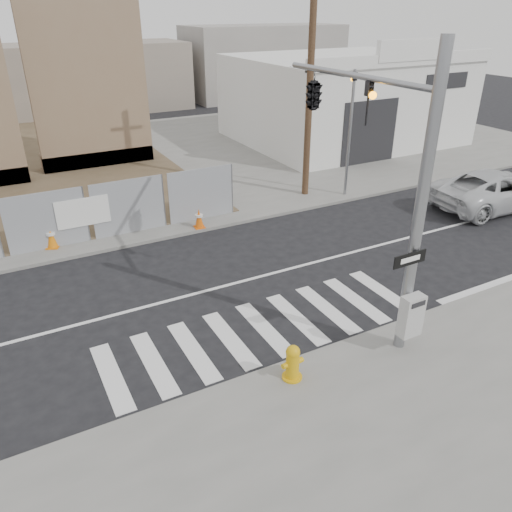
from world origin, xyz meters
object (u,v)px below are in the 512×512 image
suv (496,189)px  signal_pole (345,132)px  auto_shop (343,98)px  traffic_cone_c (51,237)px  fire_hydrant (293,362)px  traffic_cone_d (199,218)px

suv → signal_pole: bearing=108.2°
signal_pole → suv: (10.18, 2.68, -4.00)m
auto_shop → traffic_cone_c: (-18.15, -7.94, -2.02)m
signal_pole → fire_hydrant: (-2.95, -2.54, -4.23)m
auto_shop → suv: auto_shop is taller
traffic_cone_c → traffic_cone_d: bearing=-8.9°
traffic_cone_d → suv: bearing=-17.0°
signal_pole → traffic_cone_c: bearing=133.3°
signal_pole → auto_shop: signal_pole is taller
signal_pole → traffic_cone_d: size_ratio=9.50×
fire_hydrant → traffic_cone_c: (-3.70, 9.61, -0.04)m
fire_hydrant → suv: (13.13, 5.22, 0.23)m
fire_hydrant → suv: size_ratio=0.15×
signal_pole → fire_hydrant: size_ratio=8.08×
signal_pole → fire_hydrant: 5.75m
fire_hydrant → traffic_cone_c: bearing=102.6°
fire_hydrant → auto_shop: bearing=42.1°
fire_hydrant → traffic_cone_d: size_ratio=1.18×
signal_pole → traffic_cone_c: (-6.65, 7.07, -4.27)m
suv → traffic_cone_d: bearing=76.5°
fire_hydrant → suv: 14.13m
traffic_cone_d → fire_hydrant: bearing=-99.1°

